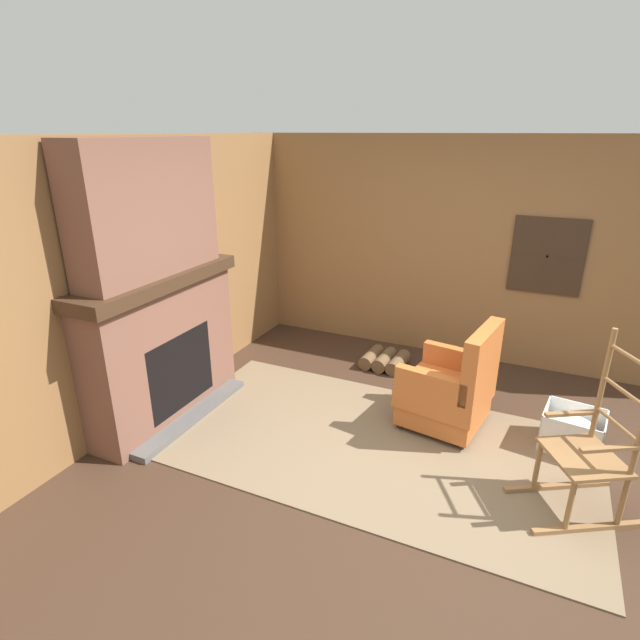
% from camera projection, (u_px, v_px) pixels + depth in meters
% --- Properties ---
extents(ground_plane, '(14.00, 14.00, 0.00)m').
position_uv_depth(ground_plane, '(404.00, 477.00, 3.77)').
color(ground_plane, '#3D281C').
extents(wood_panel_wall_left, '(0.06, 5.43, 2.43)m').
position_uv_depth(wood_panel_wall_left, '(136.00, 284.00, 4.29)').
color(wood_panel_wall_left, olive).
rests_on(wood_panel_wall_left, ground).
extents(wood_panel_wall_back, '(5.43, 0.09, 2.43)m').
position_uv_depth(wood_panel_wall_back, '(473.00, 252.00, 5.41)').
color(wood_panel_wall_back, olive).
rests_on(wood_panel_wall_back, ground).
extents(fireplace_hearth, '(0.59, 1.67, 1.33)m').
position_uv_depth(fireplace_hearth, '(164.00, 348.00, 4.40)').
color(fireplace_hearth, brown).
rests_on(fireplace_hearth, ground).
extents(chimney_breast, '(0.33, 1.38, 1.08)m').
position_uv_depth(chimney_breast, '(146.00, 209.00, 3.97)').
color(chimney_breast, brown).
rests_on(chimney_breast, fireplace_hearth).
extents(area_rug, '(3.53, 1.90, 0.01)m').
position_uv_depth(area_rug, '(372.00, 443.00, 4.17)').
color(area_rug, '#7A664C').
rests_on(area_rug, ground).
extents(armchair, '(0.79, 0.80, 0.97)m').
position_uv_depth(armchair, '(450.00, 391.00, 4.31)').
color(armchair, '#C6662D').
rests_on(armchair, ground).
extents(rocking_chair, '(0.92, 0.79, 1.26)m').
position_uv_depth(rocking_chair, '(589.00, 458.00, 3.31)').
color(rocking_chair, olive).
rests_on(rocking_chair, ground).
extents(firewood_stack, '(0.49, 0.44, 0.15)m').
position_uv_depth(firewood_stack, '(385.00, 360.00, 5.52)').
color(firewood_stack, brown).
rests_on(firewood_stack, ground).
extents(laundry_basket, '(0.50, 0.46, 0.33)m').
position_uv_depth(laundry_basket, '(572.00, 431.00, 4.06)').
color(laundry_basket, white).
rests_on(laundry_basket, ground).
extents(oil_lamp_vase, '(0.10, 0.10, 0.29)m').
position_uv_depth(oil_lamp_vase, '(91.00, 279.00, 3.64)').
color(oil_lamp_vase, '#B24C42').
rests_on(oil_lamp_vase, fireplace_hearth).
extents(storage_case, '(0.17, 0.24, 0.12)m').
position_uv_depth(storage_case, '(167.00, 261.00, 4.34)').
color(storage_case, gray).
rests_on(storage_case, fireplace_hearth).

